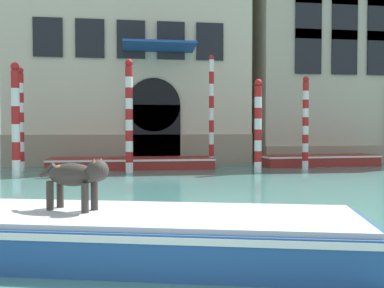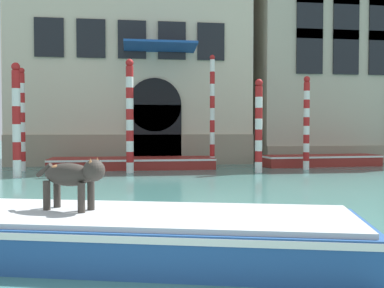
# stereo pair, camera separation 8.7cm
# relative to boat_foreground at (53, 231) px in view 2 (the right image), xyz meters

# --- Properties ---
(palazzo_right) EXTENTS (11.26, 6.13, 12.51)m
(palazzo_right) POSITION_rel_boat_foreground_xyz_m (12.99, 17.03, 5.94)
(palazzo_right) COLOR #B2A893
(palazzo_right) RESTS_ON ground_plane
(boat_foreground) EXTENTS (8.30, 3.93, 0.58)m
(boat_foreground) POSITION_rel_boat_foreground_xyz_m (0.00, 0.00, 0.00)
(boat_foreground) COLOR #234C8C
(boat_foreground) RESTS_ON ground_plane
(dog_on_deck) EXTENTS (0.96, 0.65, 0.71)m
(dog_on_deck) POSITION_rel_boat_foreground_xyz_m (0.27, -0.03, 0.73)
(dog_on_deck) COLOR #332D28
(dog_on_deck) RESTS_ON boat_foreground
(boat_moored_near_palazzo) EXTENTS (6.66, 1.82, 0.46)m
(boat_moored_near_palazzo) POSITION_rel_boat_foreground_xyz_m (1.14, 12.41, -0.07)
(boat_moored_near_palazzo) COLOR maroon
(boat_moored_near_palazzo) RESTS_ON ground_plane
(boat_moored_far) EXTENTS (5.29, 1.72, 0.49)m
(boat_moored_far) POSITION_rel_boat_foreground_xyz_m (9.37, 12.60, -0.05)
(boat_moored_far) COLOR maroon
(boat_moored_far) RESTS_ON ground_plane
(mooring_pole_0) EXTENTS (0.25, 0.25, 3.75)m
(mooring_pole_0) POSITION_rel_boat_foreground_xyz_m (8.06, 11.09, 1.58)
(mooring_pole_0) COLOR white
(mooring_pole_0) RESTS_ON ground_plane
(mooring_pole_1) EXTENTS (0.23, 0.23, 4.00)m
(mooring_pole_1) POSITION_rel_boat_foreground_xyz_m (-3.10, 12.03, 1.71)
(mooring_pole_1) COLOR white
(mooring_pole_1) RESTS_ON ground_plane
(mooring_pole_2) EXTENTS (0.29, 0.29, 4.22)m
(mooring_pole_2) POSITION_rel_boat_foreground_xyz_m (1.03, 10.70, 1.82)
(mooring_pole_2) COLOR white
(mooring_pole_2) RESTS_ON ground_plane
(mooring_pole_3) EXTENTS (0.29, 0.29, 3.50)m
(mooring_pole_3) POSITION_rel_boat_foreground_xyz_m (5.80, 10.16, 1.46)
(mooring_pole_3) COLOR white
(mooring_pole_3) RESTS_ON ground_plane
(mooring_pole_4) EXTENTS (0.28, 0.28, 3.86)m
(mooring_pole_4) POSITION_rel_boat_foreground_xyz_m (-2.74, 9.63, 1.64)
(mooring_pole_4) COLOR white
(mooring_pole_4) RESTS_ON ground_plane
(mooring_pole_5) EXTENTS (0.21, 0.21, 4.67)m
(mooring_pole_5) POSITION_rel_boat_foreground_xyz_m (4.41, 12.11, 2.04)
(mooring_pole_5) COLOR white
(mooring_pole_5) RESTS_ON ground_plane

